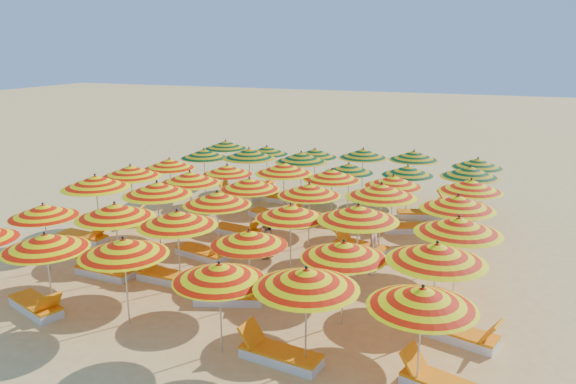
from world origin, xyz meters
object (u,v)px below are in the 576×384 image
(umbrella_22, at_px, (381,191))
(umbrella_26, at_px, (284,168))
(lounger_15, at_px, (238,195))
(lounger_7, at_px, (84,237))
(lounger_13, at_px, (317,219))
(umbrella_38, at_px, (315,153))
(umbrella_31, at_px, (249,153))
(umbrella_40, at_px, (414,155))
(umbrella_9, at_px, (249,238))
(umbrella_20, at_px, (249,184))
(umbrella_11, at_px, (437,253))
(lounger_8, at_px, (203,253))
(umbrella_36, at_px, (226,145))
(umbrella_35, at_px, (470,172))
(umbrella_23, at_px, (458,202))
(umbrella_8, at_px, (177,218))
(lounger_18, at_px, (451,219))
(umbrella_1, at_px, (45,242))
(lounger_9, at_px, (121,220))
(umbrella_2, at_px, (124,247))
(umbrella_37, at_px, (267,150))
(umbrella_7, at_px, (115,211))
(umbrella_33, at_px, (349,168))
(lounger_5, at_px, (231,297))
(lounger_12, at_px, (270,215))
(umbrella_6, at_px, (43,211))
(lounger_16, at_px, (287,199))
(umbrella_18, at_px, (131,171))
(umbrella_21, at_px, (309,190))
(umbrella_5, at_px, (422,297))
(umbrella_14, at_px, (217,198))
(lounger_17, at_px, (422,214))
(umbrella_39, at_px, (363,153))
(umbrella_28, at_px, (393,181))
(lounger_10, at_px, (238,231))
(lounger_3, at_px, (103,271))
(umbrella_32, at_px, (301,157))
(lounger_6, at_px, (460,334))
(umbrella_10, at_px, (344,250))
(umbrella_27, at_px, (332,175))
(umbrella_41, at_px, (478,163))
(umbrella_30, at_px, (204,154))
(umbrella_29, at_px, (471,186))
(umbrella_4, at_px, (306,279))
(beachgoer_b, at_px, (265,238))
(beachgoer_a, at_px, (373,247))
(umbrella_16, at_px, (358,213))
(umbrella_13, at_px, (157,189))
(umbrella_17, at_px, (458,225))
(lounger_11, at_px, (360,246))
(lounger_1, at_px, (279,354))

(umbrella_22, bearing_deg, umbrella_26, 152.17)
(lounger_15, bearing_deg, lounger_7, 79.24)
(lounger_13, bearing_deg, umbrella_38, -71.28)
(umbrella_31, xyz_separation_m, umbrella_40, (6.21, 2.53, -0.10))
(umbrella_9, bearing_deg, umbrella_38, 100.27)
(umbrella_20, relative_size, umbrella_31, 0.81)
(umbrella_11, distance_m, lounger_8, 7.72)
(umbrella_36, bearing_deg, umbrella_35, -12.10)
(umbrella_20, height_order, umbrella_23, umbrella_23)
(umbrella_8, height_order, lounger_18, umbrella_8)
(umbrella_1, distance_m, lounger_9, 7.20)
(umbrella_36, bearing_deg, umbrella_40, 0.84)
(umbrella_2, height_order, lounger_8, umbrella_2)
(umbrella_38, bearing_deg, umbrella_37, 177.84)
(umbrella_7, height_order, umbrella_33, umbrella_7)
(lounger_5, bearing_deg, lounger_12, 85.32)
(lounger_8, bearing_deg, umbrella_6, -132.06)
(lounger_8, xyz_separation_m, lounger_16, (0.17, 6.61, 0.00))
(umbrella_18, xyz_separation_m, lounger_5, (6.04, -4.31, -1.83))
(umbrella_21, height_order, umbrella_26, umbrella_26)
(umbrella_5, xyz_separation_m, umbrella_14, (-6.60, 4.54, 0.02))
(umbrella_31, xyz_separation_m, lounger_17, (6.96, 0.23, -1.84))
(umbrella_26, bearing_deg, umbrella_39, 65.47)
(umbrella_28, distance_m, lounger_10, 5.50)
(lounger_3, distance_m, lounger_5, 4.09)
(umbrella_32, height_order, umbrella_40, umbrella_32)
(lounger_6, bearing_deg, umbrella_10, -159.51)
(umbrella_27, bearing_deg, umbrella_22, -43.58)
(umbrella_36, relative_size, umbrella_41, 0.81)
(umbrella_11, bearing_deg, umbrella_30, 140.48)
(umbrella_29, distance_m, umbrella_41, 4.11)
(umbrella_4, height_order, beachgoer_b, umbrella_4)
(lounger_10, bearing_deg, umbrella_11, -23.87)
(umbrella_2, height_order, beachgoer_b, umbrella_2)
(umbrella_18, distance_m, beachgoer_a, 9.09)
(umbrella_27, xyz_separation_m, umbrella_32, (-1.96, 2.24, 0.07))
(umbrella_16, relative_size, lounger_15, 1.51)
(umbrella_13, distance_m, lounger_5, 4.88)
(umbrella_13, xyz_separation_m, beachgoer_a, (6.64, 0.59, -1.20))
(umbrella_9, xyz_separation_m, umbrella_27, (0.04, 6.71, 0.12))
(umbrella_41, height_order, lounger_17, umbrella_41)
(umbrella_22, xyz_separation_m, lounger_8, (-4.91, -2.28, -1.87))
(lounger_9, bearing_deg, umbrella_17, -27.59)
(umbrella_18, xyz_separation_m, lounger_11, (8.17, 0.40, -1.83))
(lounger_7, bearing_deg, lounger_9, 94.92)
(umbrella_20, xyz_separation_m, umbrella_27, (2.15, 2.18, 0.02))
(umbrella_18, relative_size, umbrella_39, 1.16)
(lounger_1, distance_m, lounger_10, 7.98)
(umbrella_27, height_order, umbrella_33, umbrella_27)
(lounger_5, bearing_deg, umbrella_17, 2.80)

